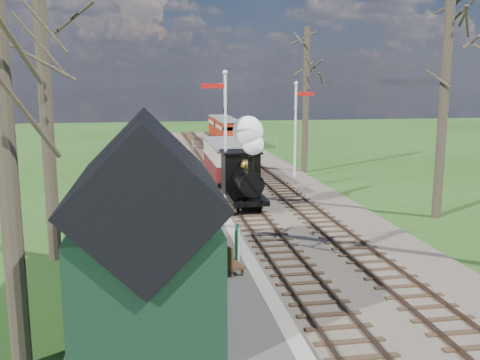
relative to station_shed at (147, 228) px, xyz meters
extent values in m
ellipsoid|color=#385B23|center=(14.30, 61.00, -20.31)|extent=(70.40, 44.00, 19.80)
ellipsoid|color=#385B23|center=(39.30, 54.00, -15.39)|extent=(51.20, 32.00, 14.40)
ellipsoid|color=#385B23|center=(-3.70, 66.00, -18.67)|extent=(64.00, 40.00, 18.00)
cube|color=brown|center=(5.60, 18.00, -2.22)|extent=(8.00, 60.00, 0.10)
cube|color=brown|center=(3.80, 18.00, -2.13)|extent=(0.07, 60.00, 0.12)
cube|color=brown|center=(4.80, 18.00, -2.13)|extent=(0.07, 60.00, 0.12)
cube|color=#38281C|center=(4.30, 18.00, -2.17)|extent=(1.60, 60.00, 0.09)
cube|color=brown|center=(6.40, 18.00, -2.13)|extent=(0.07, 60.00, 0.12)
cube|color=brown|center=(7.40, 18.00, -2.13)|extent=(0.07, 60.00, 0.12)
cube|color=#38281C|center=(6.90, 18.00, -2.17)|extent=(1.60, 60.00, 0.09)
cube|color=#474442|center=(0.80, 10.00, -2.17)|extent=(5.00, 44.00, 0.20)
cube|color=#B2AD9E|center=(3.10, 10.00, -2.16)|extent=(0.40, 44.00, 0.21)
cube|color=black|center=(0.00, 0.00, -0.77)|extent=(3.00, 6.00, 2.60)
cube|color=black|center=(0.00, 0.00, 1.08)|extent=(3.25, 6.30, 3.25)
cube|color=black|center=(1.52, -1.00, -1.07)|extent=(0.06, 1.20, 2.00)
cylinder|color=silver|center=(3.60, 12.00, 0.73)|extent=(0.14, 0.14, 6.00)
sphere|color=silver|center=(3.60, 12.00, 3.83)|extent=(0.24, 0.24, 0.24)
cube|color=#B7140F|center=(3.05, 12.00, 3.23)|extent=(1.10, 0.08, 0.22)
cube|color=black|center=(3.60, 12.00, 2.13)|extent=(0.18, 0.06, 0.30)
cylinder|color=silver|center=(8.60, 18.00, 0.48)|extent=(0.14, 0.14, 5.50)
sphere|color=silver|center=(8.60, 18.00, 3.33)|extent=(0.24, 0.24, 0.24)
cube|color=#B7140F|center=(9.15, 18.00, 2.73)|extent=(1.10, 0.08, 0.22)
cube|color=black|center=(8.60, 18.00, 1.63)|extent=(0.18, 0.06, 0.30)
cylinder|color=#382D23|center=(-2.50, -2.00, 2.23)|extent=(0.39, 0.39, 9.00)
cylinder|color=#382D23|center=(-3.00, 5.00, 3.23)|extent=(0.41, 0.41, 11.00)
cylinder|color=#382D23|center=(12.10, 8.00, 2.73)|extent=(0.40, 0.40, 10.00)
cylinder|color=#382D23|center=(9.80, 20.00, 2.23)|extent=(0.39, 0.39, 9.00)
cube|color=slate|center=(4.60, 32.00, -1.52)|extent=(12.60, 0.02, 0.01)
cube|color=slate|center=(4.60, 32.00, -1.82)|extent=(12.60, 0.02, 0.02)
cylinder|color=slate|center=(4.60, 32.00, -1.77)|extent=(0.08, 0.08, 1.00)
cube|color=black|center=(4.30, 10.87, -1.66)|extent=(1.55, 3.64, 0.23)
cylinder|color=black|center=(4.30, 10.33, -0.84)|extent=(1.00, 2.37, 1.00)
cube|color=black|center=(4.30, 11.97, -0.75)|extent=(1.64, 1.46, 1.82)
cylinder|color=black|center=(4.30, 9.42, -0.02)|extent=(0.25, 0.25, 0.73)
sphere|color=gold|center=(4.30, 10.60, -0.20)|extent=(0.47, 0.47, 0.47)
sphere|color=white|center=(4.40, 9.42, 0.84)|extent=(0.91, 0.91, 0.91)
sphere|color=white|center=(4.20, 9.51, 1.39)|extent=(1.27, 1.27, 1.27)
cylinder|color=black|center=(3.80, 9.78, -1.78)|extent=(0.09, 0.58, 0.58)
cylinder|color=black|center=(4.80, 9.78, -1.78)|extent=(0.09, 0.58, 0.58)
cube|color=black|center=(4.30, 16.87, -1.75)|extent=(1.73, 6.37, 0.27)
cube|color=#551313|center=(4.30, 16.87, -1.20)|extent=(1.82, 6.37, 0.82)
cube|color=beige|center=(4.30, 16.87, -0.38)|extent=(1.82, 6.37, 0.82)
cube|color=slate|center=(4.30, 16.87, 0.07)|extent=(1.91, 6.55, 0.11)
cube|color=black|center=(6.90, 33.23, -1.76)|extent=(1.68, 4.42, 0.27)
cube|color=#A9240E|center=(6.90, 33.23, -1.23)|extent=(1.77, 4.42, 0.80)
cube|color=beige|center=(6.90, 33.23, -0.43)|extent=(1.77, 4.42, 0.80)
cube|color=slate|center=(6.90, 33.23, 0.01)|extent=(1.86, 4.60, 0.11)
cube|color=black|center=(6.90, 38.73, -1.76)|extent=(1.68, 4.42, 0.27)
cube|color=#A9240E|center=(6.90, 38.73, -1.23)|extent=(1.77, 4.42, 0.80)
cube|color=beige|center=(6.90, 38.73, -0.43)|extent=(1.77, 4.42, 0.80)
cube|color=slate|center=(6.90, 38.73, 0.01)|extent=(1.86, 4.60, 0.11)
cube|color=#0D4020|center=(2.65, 2.90, -1.47)|extent=(0.26, 0.81, 1.19)
cube|color=silver|center=(2.69, 2.89, -1.47)|extent=(0.17, 0.69, 0.97)
cube|color=#4F321C|center=(2.30, 2.56, -1.81)|extent=(0.88, 1.63, 0.07)
cube|color=#4F321C|center=(2.10, 2.50, -1.51)|extent=(0.51, 1.52, 0.67)
cube|color=#4F321C|center=(2.46, 1.89, -1.96)|extent=(0.07, 0.07, 0.22)
cube|color=#4F321C|center=(2.13, 3.23, -1.96)|extent=(0.07, 0.07, 0.22)
imported|color=black|center=(1.81, 3.15, -1.42)|extent=(0.33, 0.49, 1.30)
camera|label=1|loc=(0.14, -12.42, 3.41)|focal=40.00mm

